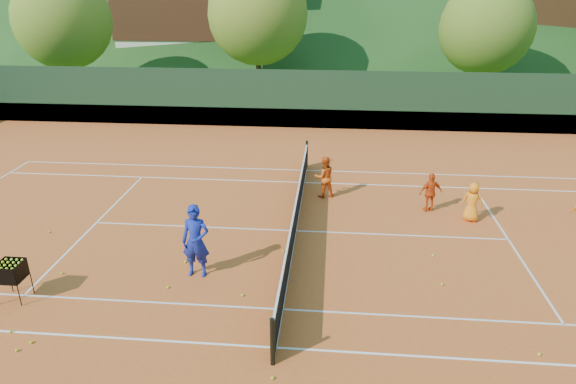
# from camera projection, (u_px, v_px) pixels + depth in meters

# --- Properties ---
(ground) EXTENTS (400.00, 400.00, 0.00)m
(ground) POSITION_uv_depth(u_px,v_px,m) (295.00, 231.00, 15.90)
(ground) COLOR #2C551A
(ground) RESTS_ON ground
(clay_court) EXTENTS (40.00, 24.00, 0.02)m
(clay_court) POSITION_uv_depth(u_px,v_px,m) (295.00, 231.00, 15.89)
(clay_court) COLOR #BF521F
(clay_court) RESTS_ON ground
(coach) EXTENTS (0.73, 0.49, 1.97)m
(coach) POSITION_uv_depth(u_px,v_px,m) (196.00, 241.00, 13.17)
(coach) COLOR #172496
(coach) RESTS_ON clay_court
(student_a) EXTENTS (0.87, 0.77, 1.50)m
(student_a) POSITION_uv_depth(u_px,v_px,m) (324.00, 177.00, 18.13)
(student_a) COLOR #EA5814
(student_a) RESTS_ON clay_court
(student_b) EXTENTS (0.85, 0.54, 1.34)m
(student_b) POSITION_uv_depth(u_px,v_px,m) (431.00, 192.00, 17.01)
(student_b) COLOR #DD4B13
(student_b) RESTS_ON clay_court
(student_c) EXTENTS (0.75, 0.62, 1.31)m
(student_c) POSITION_uv_depth(u_px,v_px,m) (472.00, 202.00, 16.34)
(student_c) COLOR orange
(student_c) RESTS_ON clay_court
(tennis_ball_0) EXTENTS (0.07, 0.07, 0.07)m
(tennis_ball_0) POSITION_uv_depth(u_px,v_px,m) (539.00, 354.00, 10.60)
(tennis_ball_0) COLOR #BFDF25
(tennis_ball_0) RESTS_ON clay_court
(tennis_ball_2) EXTENTS (0.07, 0.07, 0.07)m
(tennis_ball_2) POSITION_uv_depth(u_px,v_px,m) (11.00, 331.00, 11.30)
(tennis_ball_2) COLOR #BFDF25
(tennis_ball_2) RESTS_ON clay_court
(tennis_ball_3) EXTENTS (0.07, 0.07, 0.07)m
(tennis_ball_3) POSITION_uv_depth(u_px,v_px,m) (242.00, 295.00, 12.59)
(tennis_ball_3) COLOR #BFDF25
(tennis_ball_3) RESTS_ON clay_court
(tennis_ball_5) EXTENTS (0.07, 0.07, 0.07)m
(tennis_ball_5) POSITION_uv_depth(u_px,v_px,m) (168.00, 287.00, 12.92)
(tennis_ball_5) COLOR #BFDF25
(tennis_ball_5) RESTS_ON clay_court
(tennis_ball_6) EXTENTS (0.07, 0.07, 0.07)m
(tennis_ball_6) POSITION_uv_depth(u_px,v_px,m) (17.00, 350.00, 10.72)
(tennis_ball_6) COLOR #BFDF25
(tennis_ball_6) RESTS_ON clay_court
(tennis_ball_7) EXTENTS (0.07, 0.07, 0.07)m
(tennis_ball_7) POSITION_uv_depth(u_px,v_px,m) (62.00, 273.00, 13.54)
(tennis_ball_7) COLOR #BFDF25
(tennis_ball_7) RESTS_ON clay_court
(tennis_ball_8) EXTENTS (0.07, 0.07, 0.07)m
(tennis_ball_8) POSITION_uv_depth(u_px,v_px,m) (3.00, 284.00, 13.05)
(tennis_ball_8) COLOR #BFDF25
(tennis_ball_8) RESTS_ON clay_court
(tennis_ball_10) EXTENTS (0.07, 0.07, 0.07)m
(tennis_ball_10) POSITION_uv_depth(u_px,v_px,m) (433.00, 255.00, 14.41)
(tennis_ball_10) COLOR #BFDF25
(tennis_ball_10) RESTS_ON clay_court
(tennis_ball_14) EXTENTS (0.07, 0.07, 0.07)m
(tennis_ball_14) POSITION_uv_depth(u_px,v_px,m) (49.00, 232.00, 15.77)
(tennis_ball_14) COLOR #BFDF25
(tennis_ball_14) RESTS_ON clay_court
(tennis_ball_17) EXTENTS (0.07, 0.07, 0.07)m
(tennis_ball_17) POSITION_uv_depth(u_px,v_px,m) (442.00, 284.00, 13.04)
(tennis_ball_17) COLOR #BFDF25
(tennis_ball_17) RESTS_ON clay_court
(tennis_ball_18) EXTENTS (0.07, 0.07, 0.07)m
(tennis_ball_18) POSITION_uv_depth(u_px,v_px,m) (273.00, 378.00, 9.97)
(tennis_ball_18) COLOR #BFDF25
(tennis_ball_18) RESTS_ON clay_court
(tennis_ball_20) EXTENTS (0.07, 0.07, 0.07)m
(tennis_ball_20) POSITION_uv_depth(u_px,v_px,m) (283.00, 251.00, 14.64)
(tennis_ball_20) COLOR #BFDF25
(tennis_ball_20) RESTS_ON clay_court
(tennis_ball_22) EXTENTS (0.07, 0.07, 0.07)m
(tennis_ball_22) POSITION_uv_depth(u_px,v_px,m) (31.00, 342.00, 10.96)
(tennis_ball_22) COLOR #BFDF25
(tennis_ball_22) RESTS_ON clay_court
(tennis_ball_24) EXTENTS (0.07, 0.07, 0.07)m
(tennis_ball_24) POSITION_uv_depth(u_px,v_px,m) (185.00, 262.00, 14.07)
(tennis_ball_24) COLOR #BFDF25
(tennis_ball_24) RESTS_ON clay_court
(court_lines) EXTENTS (23.83, 11.03, 0.00)m
(court_lines) POSITION_uv_depth(u_px,v_px,m) (295.00, 231.00, 15.89)
(court_lines) COLOR silver
(court_lines) RESTS_ON clay_court
(tennis_net) EXTENTS (0.10, 12.07, 1.10)m
(tennis_net) POSITION_uv_depth(u_px,v_px,m) (296.00, 216.00, 15.70)
(tennis_net) COLOR black
(tennis_net) RESTS_ON clay_court
(perimeter_fence) EXTENTS (40.40, 24.24, 3.00)m
(perimeter_fence) POSITION_uv_depth(u_px,v_px,m) (296.00, 194.00, 15.41)
(perimeter_fence) COLOR black
(perimeter_fence) RESTS_ON clay_court
(ball_hopper) EXTENTS (0.57, 0.57, 1.00)m
(ball_hopper) POSITION_uv_depth(u_px,v_px,m) (11.00, 272.00, 12.24)
(ball_hopper) COLOR black
(ball_hopper) RESTS_ON clay_court
(chalet_left) EXTENTS (13.80, 9.93, 12.92)m
(chalet_left) POSITION_uv_depth(u_px,v_px,m) (203.00, 0.00, 42.17)
(chalet_left) COLOR beige
(chalet_left) RESTS_ON ground
(chalet_mid) EXTENTS (12.65, 8.82, 11.45)m
(chalet_mid) POSITION_uv_depth(u_px,v_px,m) (394.00, 7.00, 44.76)
(chalet_mid) COLOR beige
(chalet_mid) RESTS_ON ground
(tree_a) EXTENTS (6.00, 6.00, 7.88)m
(tree_a) POSITION_uv_depth(u_px,v_px,m) (62.00, 21.00, 31.93)
(tree_a) COLOR #422C1A
(tree_a) RESTS_ON ground
(tree_b) EXTENTS (6.40, 6.40, 8.40)m
(tree_b) POSITION_uv_depth(u_px,v_px,m) (258.00, 14.00, 32.64)
(tree_b) COLOR #3F2819
(tree_b) RESTS_ON ground
(tree_c) EXTENTS (5.60, 5.60, 7.35)m
(tree_c) POSITION_uv_depth(u_px,v_px,m) (486.00, 28.00, 30.80)
(tree_c) COLOR #41271A
(tree_c) RESTS_ON ground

